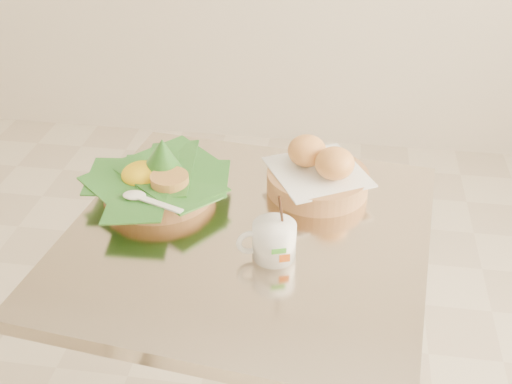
# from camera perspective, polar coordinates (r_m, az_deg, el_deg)

# --- Properties ---
(cafe_table) EXTENTS (0.78, 0.78, 0.75)m
(cafe_table) POSITION_cam_1_polar(r_m,az_deg,el_deg) (1.42, -0.68, -10.79)
(cafe_table) COLOR gray
(cafe_table) RESTS_ON floor
(rice_basket) EXTENTS (0.30, 0.30, 0.15)m
(rice_basket) POSITION_cam_1_polar(r_m,az_deg,el_deg) (1.38, -8.71, 1.22)
(rice_basket) COLOR tan
(rice_basket) RESTS_ON cafe_table
(bread_basket) EXTENTS (0.25, 0.25, 0.11)m
(bread_basket) POSITION_cam_1_polar(r_m,az_deg,el_deg) (1.39, 5.57, 1.63)
(bread_basket) COLOR tan
(bread_basket) RESTS_ON cafe_table
(coffee_mug) EXTENTS (0.11, 0.09, 0.14)m
(coffee_mug) POSITION_cam_1_polar(r_m,az_deg,el_deg) (1.19, 1.52, -4.27)
(coffee_mug) COLOR white
(coffee_mug) RESTS_ON cafe_table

